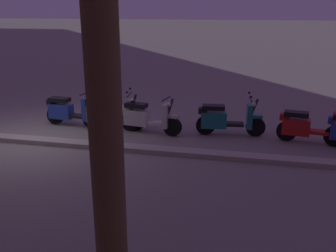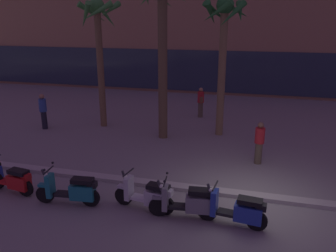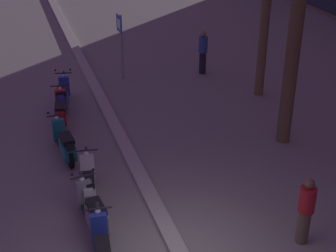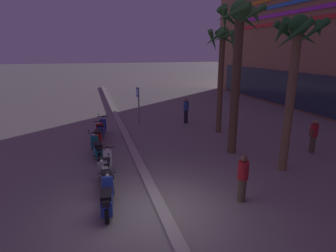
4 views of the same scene
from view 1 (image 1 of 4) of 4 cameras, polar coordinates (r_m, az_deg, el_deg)
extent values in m
plane|color=gray|center=(10.55, -19.53, -1.99)|extent=(200.00, 200.00, 0.00)
cube|color=#ADA89E|center=(10.38, -20.08, -2.00)|extent=(60.00, 0.36, 0.12)
cylinder|color=black|center=(10.29, 23.84, -1.44)|extent=(0.53, 0.21, 0.52)
cube|color=#233D9E|center=(10.18, 23.67, 0.79)|extent=(0.28, 0.25, 0.16)
cylinder|color=black|center=(10.29, 17.46, -0.73)|extent=(0.53, 0.17, 0.52)
cube|color=red|center=(10.27, 21.44, -0.82)|extent=(0.63, 0.36, 0.08)
cube|color=red|center=(10.24, 18.76, -0.07)|extent=(0.72, 0.41, 0.41)
cube|color=black|center=(10.15, 18.83, 1.73)|extent=(0.64, 0.38, 0.12)
cube|color=red|center=(10.23, 23.98, 0.15)|extent=(0.19, 0.36, 0.66)
cube|color=red|center=(10.19, 17.21, 1.35)|extent=(0.27, 0.23, 0.16)
cylinder|color=black|center=(10.43, 13.08, -0.13)|extent=(0.53, 0.16, 0.52)
cylinder|color=black|center=(10.34, 5.68, 0.10)|extent=(0.53, 0.16, 0.52)
cube|color=black|center=(10.35, 9.68, 0.29)|extent=(0.63, 0.34, 0.08)
cube|color=#197075|center=(10.29, 6.93, 0.95)|extent=(0.71, 0.39, 0.43)
cube|color=black|center=(10.20, 6.89, 2.83)|extent=(0.63, 0.36, 0.12)
cube|color=#197075|center=(10.32, 12.19, 1.43)|extent=(0.18, 0.35, 0.66)
cube|color=#197075|center=(10.34, 13.18, 1.40)|extent=(0.34, 0.19, 0.08)
cylinder|color=#333338|center=(10.29, 12.69, 2.22)|extent=(0.29, 0.10, 0.69)
cylinder|color=black|center=(10.20, 12.36, 3.97)|extent=(0.10, 0.56, 0.04)
sphere|color=white|center=(10.25, 12.87, 3.19)|extent=(0.12, 0.12, 0.12)
cube|color=black|center=(10.23, 5.30, 2.33)|extent=(0.26, 0.23, 0.16)
sphere|color=black|center=(10.41, 12.16, 4.92)|extent=(0.07, 0.07, 0.07)
sphere|color=black|center=(9.94, 12.43, 4.33)|extent=(0.07, 0.07, 0.07)
cylinder|color=black|center=(10.17, 0.67, -0.12)|extent=(0.53, 0.18, 0.52)
cylinder|color=black|center=(10.65, -5.76, 0.62)|extent=(0.53, 0.18, 0.52)
cube|color=silver|center=(10.36, -2.37, 0.55)|extent=(0.63, 0.37, 0.08)
cube|color=silver|center=(10.51, -4.71, 1.32)|extent=(0.72, 0.42, 0.43)
cube|color=black|center=(10.43, -4.85, 3.14)|extent=(0.64, 0.39, 0.12)
cube|color=silver|center=(10.14, -0.27, 1.56)|extent=(0.19, 0.36, 0.66)
cube|color=silver|center=(10.08, 0.68, 1.46)|extent=(0.34, 0.21, 0.08)
cylinder|color=#333338|center=(10.08, 0.15, 2.33)|extent=(0.29, 0.11, 0.69)
cylinder|color=black|center=(10.02, -0.28, 4.14)|extent=(0.12, 0.56, 0.04)
sphere|color=white|center=(10.02, 0.26, 3.31)|extent=(0.12, 0.12, 0.12)
cube|color=silver|center=(10.58, -6.21, 2.74)|extent=(0.27, 0.23, 0.16)
cylinder|color=black|center=(10.72, -4.79, 0.76)|extent=(0.53, 0.16, 0.52)
cylinder|color=black|center=(11.01, -11.38, 0.93)|extent=(0.53, 0.16, 0.52)
cube|color=black|center=(10.82, -7.89, 1.14)|extent=(0.63, 0.35, 0.08)
cube|color=slate|center=(10.91, -10.33, 1.79)|extent=(0.71, 0.40, 0.45)
cube|color=black|center=(10.82, -10.53, 3.62)|extent=(0.63, 0.37, 0.12)
cube|color=slate|center=(10.67, -5.78, 2.27)|extent=(0.18, 0.35, 0.66)
cube|color=slate|center=(10.64, -4.83, 2.25)|extent=(0.34, 0.20, 0.08)
cylinder|color=#333338|center=(10.62, -5.39, 3.05)|extent=(0.29, 0.10, 0.69)
cylinder|color=black|center=(10.56, -5.86, 4.74)|extent=(0.11, 0.56, 0.04)
sphere|color=white|center=(10.57, -5.31, 3.99)|extent=(0.12, 0.12, 0.12)
cube|color=black|center=(10.92, -11.92, 3.13)|extent=(0.26, 0.23, 0.16)
sphere|color=black|center=(10.77, -5.74, 5.64)|extent=(0.07, 0.07, 0.07)
sphere|color=black|center=(10.31, -6.25, 5.09)|extent=(0.07, 0.07, 0.07)
cylinder|color=black|center=(11.04, -11.32, 0.97)|extent=(0.53, 0.16, 0.52)
cylinder|color=black|center=(11.70, -16.67, 1.51)|extent=(0.53, 0.16, 0.52)
cube|color=black|center=(11.32, -13.88, 1.52)|extent=(0.63, 0.34, 0.08)
cube|color=#233D9E|center=(11.54, -15.84, 2.19)|extent=(0.71, 0.39, 0.43)
cube|color=black|center=(11.47, -16.07, 3.85)|extent=(0.63, 0.36, 0.12)
cube|color=#233D9E|center=(11.05, -12.22, 2.49)|extent=(0.18, 0.35, 0.66)
cube|color=#233D9E|center=(10.96, -11.41, 2.42)|extent=(0.34, 0.19, 0.08)
cylinder|color=#333338|center=(10.97, -11.91, 3.22)|extent=(0.29, 0.10, 0.69)
cylinder|color=black|center=(10.94, -12.38, 4.87)|extent=(0.10, 0.56, 0.04)
sphere|color=white|center=(10.92, -11.88, 4.13)|extent=(0.12, 0.12, 0.12)
cube|color=black|center=(11.65, -17.16, 3.46)|extent=(0.26, 0.23, 0.16)
cylinder|color=brown|center=(4.05, -10.17, 14.27)|extent=(0.39, 0.39, 6.25)
camera|label=2|loc=(18.19, -4.92, 22.69)|focal=36.07mm
camera|label=3|loc=(17.08, -40.81, 26.08)|focal=53.57mm
camera|label=4|loc=(16.24, -41.38, 18.14)|focal=29.92mm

